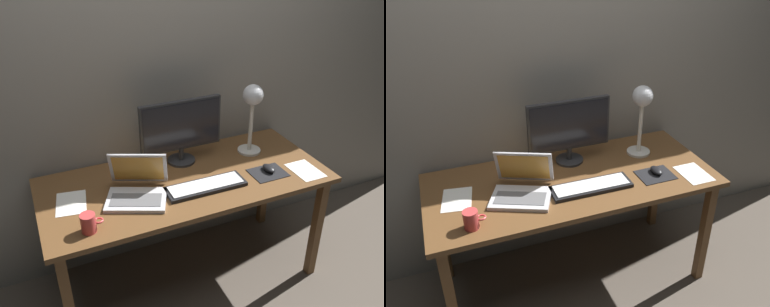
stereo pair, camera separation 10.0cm
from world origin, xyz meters
TOP-DOWN VIEW (x-y plane):
  - ground_plane at (0.00, 0.00)m, footprint 4.80×4.80m
  - back_wall at (0.00, 0.40)m, footprint 4.80×0.06m
  - desk at (0.00, 0.00)m, footprint 1.60×0.70m
  - monitor at (0.05, 0.19)m, footprint 0.49×0.16m
  - keyboard_main at (0.06, -0.13)m, footprint 0.44×0.15m
  - laptop at (-0.29, -0.04)m, footprint 0.39×0.38m
  - desk_lamp at (0.48, 0.13)m, footprint 0.14×0.14m
  - mousepad at (0.45, -0.14)m, footprint 0.20×0.16m
  - mouse at (0.46, -0.12)m, footprint 0.06×0.10m
  - coffee_mug at (-0.58, -0.24)m, footprint 0.11×0.07m
  - paper_sheet_near_mouse at (0.66, -0.20)m, footprint 0.15×0.21m
  - paper_sheet_by_keyboard at (-0.62, 0.02)m, footprint 0.18×0.23m

SIDE VIEW (x-z plane):
  - ground_plane at x=0.00m, z-range 0.00..0.00m
  - desk at x=0.00m, z-range 0.29..1.03m
  - paper_sheet_near_mouse at x=0.66m, z-range 0.74..0.74m
  - paper_sheet_by_keyboard at x=-0.62m, z-range 0.74..0.74m
  - mousepad at x=0.45m, z-range 0.74..0.74m
  - keyboard_main at x=0.06m, z-range 0.74..0.76m
  - mouse at x=0.46m, z-range 0.74..0.78m
  - coffee_mug at x=-0.58m, z-range 0.74..0.83m
  - laptop at x=-0.29m, z-range 0.69..0.91m
  - monitor at x=0.05m, z-range 0.76..1.15m
  - desk_lamp at x=0.48m, z-range 0.83..1.27m
  - back_wall at x=0.00m, z-range 0.00..2.60m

